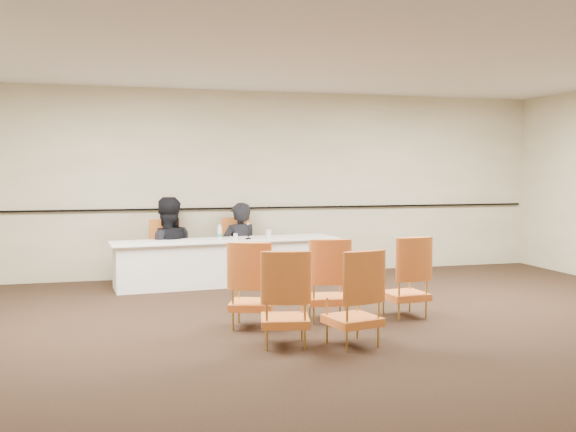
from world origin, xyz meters
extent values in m
plane|color=black|center=(0.00, 0.00, 0.00)|extent=(10.00, 10.00, 0.00)
plane|color=silver|center=(0.00, 0.00, 3.00)|extent=(10.00, 10.00, 0.00)
cube|color=#B5AD8E|center=(0.00, 4.00, 1.50)|extent=(10.00, 0.04, 3.00)
cube|color=black|center=(0.00, 3.96, 1.10)|extent=(9.80, 0.04, 0.03)
imported|color=black|center=(-0.35, 3.71, 0.35)|extent=(0.71, 0.55, 1.71)
imported|color=black|center=(-1.50, 3.62, 0.39)|extent=(0.91, 0.72, 1.84)
cube|color=white|center=(-0.23, 3.19, 0.68)|extent=(0.37, 0.33, 0.00)
cylinder|color=silver|center=(-0.54, 3.04, 0.73)|extent=(0.09, 0.09, 0.10)
cylinder|color=white|center=(-0.01, 3.15, 0.74)|extent=(0.10, 0.10, 0.13)
camera|label=1|loc=(-2.23, -6.30, 1.70)|focal=40.00mm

